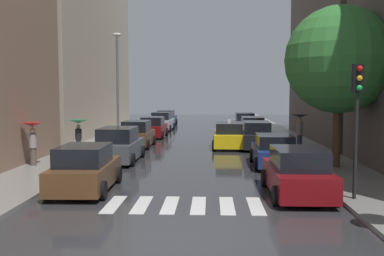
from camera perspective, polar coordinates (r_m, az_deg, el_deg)
The scene contains 23 objects.
ground_plane at distance 34.63m, azimuth 1.09°, elevation -1.26°, with size 28.00×72.00×0.04m, color #2F2F32.
sidewalk_left at distance 35.38m, azimuth -9.49°, elevation -1.05°, with size 3.00×72.00×0.15m, color gray.
sidewalk_right at distance 35.07m, azimuth 11.77°, elevation -1.13°, with size 3.00×72.00×0.15m, color gray.
crosswalk_stripes at distance 14.07m, azimuth -1.02°, elevation -9.98°, with size 4.95×2.20×0.01m.
building_right_mid at distance 34.64m, azimuth 19.95°, elevation 11.49°, with size 6.00×15.35×15.68m, color #564C47.
parked_car_left_nearest at distance 16.33m, azimuth -13.74°, elevation -5.27°, with size 2.14×4.19×1.67m.
parked_car_left_second at distance 22.80m, azimuth -9.51°, elevation -2.29°, with size 2.19×4.45×1.77m.
parked_car_left_third at distance 28.61m, azimuth -7.16°, elevation -0.90°, with size 2.05×4.05×1.73m.
parked_car_left_fourth at distance 34.66m, azimuth -5.08°, elevation 0.03°, with size 2.10×4.11×1.63m.
parked_car_left_fifth at distance 41.03m, azimuth -3.92°, elevation 0.80°, with size 2.17×4.11×1.72m.
parked_car_left_sixth at distance 46.80m, azimuth -3.38°, elevation 1.25°, with size 2.14×4.72×1.65m.
parked_car_right_nearest at distance 15.59m, azimuth 13.53°, elevation -5.75°, with size 2.09×4.39×1.67m.
parked_car_right_second at distance 21.51m, azimuth 10.59°, elevation -2.99°, with size 2.13×4.16×1.54m.
parked_car_right_third at distance 28.10m, azimuth 8.35°, elevation -1.01°, with size 2.15×4.82×1.72m.
parked_car_right_fourth at distance 33.75m, azimuth 7.81°, elevation -0.07°, with size 2.00×4.71×1.70m.
parked_car_right_fifth at distance 39.37m, azimuth 6.82°, elevation 0.64°, with size 2.03×4.81×1.75m.
taxi_midroad at distance 28.30m, azimuth 4.83°, elevation -1.02°, with size 2.18×4.69×1.81m.
pedestrian_foreground at distance 25.42m, azimuth -14.57°, elevation 0.06°, with size 1.16×1.16×1.87m.
pedestrian_by_kerb at distance 21.67m, azimuth -20.00°, elevation -0.82°, with size 0.97×0.97×2.02m.
pedestrian_far_side at distance 26.76m, azimuth 13.84°, elevation 0.59°, with size 1.09×1.09×2.11m.
street_tree_right at distance 20.99m, azimuth 18.53°, elevation 8.39°, with size 4.83×4.83×7.29m.
traffic_light_right_corner at distance 14.81m, azimuth 20.68°, elevation 3.29°, with size 0.30×0.42×4.30m.
lamp_post_left at distance 30.46m, azimuth -9.67°, elevation 6.18°, with size 0.60×0.28×7.42m.
Camera 1 is at (0.84, -10.43, 3.57)m, focal length 41.03 mm.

